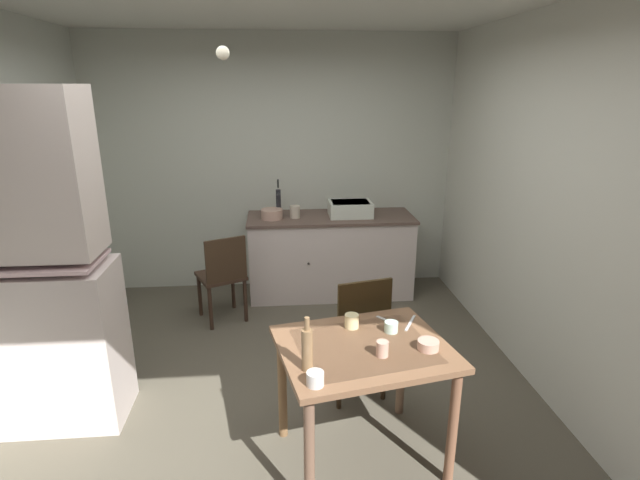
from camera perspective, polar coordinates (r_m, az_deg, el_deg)
name	(u,v)px	position (r m, az deg, el deg)	size (l,w,h in m)	color
ground_plane	(279,395)	(3.75, -4.85, -17.63)	(5.26, 5.26, 0.00)	#544F41
wall_back	(274,165)	(5.30, -5.42, 8.71)	(3.90, 0.10, 2.68)	beige
wall_right	(561,211)	(3.70, 26.37, 3.02)	(0.10, 4.36, 2.68)	beige
hutch_cabinet	(40,278)	(3.50, -29.94, -3.90)	(0.85, 0.48, 2.17)	silver
counter_cabinet	(330,255)	(5.20, 1.22, -1.77)	(1.72, 0.64, 0.86)	silver
sink_basin	(350,208)	(5.08, 3.55, 3.71)	(0.44, 0.34, 0.15)	white
hand_pump	(278,200)	(5.04, -4.89, 4.65)	(0.05, 0.27, 0.39)	#232328
mixing_bowl_counter	(272,214)	(4.98, -5.66, 3.05)	(0.22, 0.22, 0.10)	tan
stoneware_crock	(295,212)	(5.00, -2.96, 3.33)	(0.10, 0.10, 0.13)	beige
dining_table	(363,363)	(2.87, 5.09, -14.18)	(1.07, 0.94, 0.76)	brown
chair_far_side	(357,334)	(3.48, 4.40, -10.93)	(0.48, 0.48, 0.94)	#352615
chair_by_counter	(223,275)	(4.64, -11.31, -4.07)	(0.53, 0.53, 0.86)	#39261C
serving_bowl_wide	(428,345)	(2.82, 12.56, -11.90)	(0.12, 0.12, 0.05)	tan
teacup_mint	(352,321)	(2.98, 3.73, -9.45)	(0.09, 0.09, 0.08)	beige
teacup_cream	(391,327)	(2.96, 8.34, -10.04)	(0.08, 0.08, 0.06)	#ADD1C1
mug_tall	(315,379)	(2.46, -0.56, -15.94)	(0.09, 0.09, 0.07)	white
mug_dark	(382,349)	(2.71, 7.30, -12.52)	(0.07, 0.07, 0.09)	tan
glass_bottle	(307,349)	(2.53, -1.51, -12.60)	(0.06, 0.06, 0.30)	olive
table_knife	(410,323)	(3.09, 10.53, -9.52)	(0.22, 0.02, 0.01)	silver
teaspoon_near_bowl	(384,319)	(3.10, 7.57, -9.22)	(0.12, 0.02, 0.01)	beige
pendant_bulb	(223,53)	(3.08, -11.32, 20.69)	(0.08, 0.08, 0.08)	#F9EFCC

